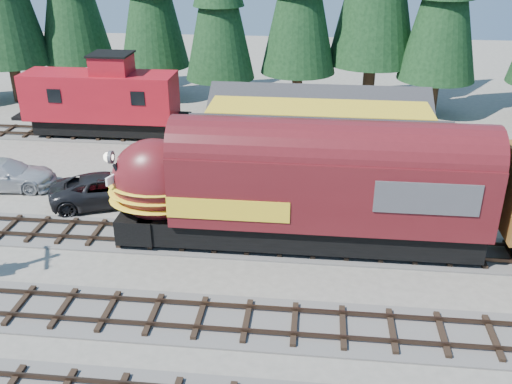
# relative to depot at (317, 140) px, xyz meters

# --- Properties ---
(ground) EXTENTS (120.00, 120.00, 0.00)m
(ground) POSITION_rel_depot_xyz_m (0.00, -10.50, -2.96)
(ground) COLOR #6B665B
(ground) RESTS_ON ground
(track_spur) EXTENTS (32.00, 3.20, 0.33)m
(track_spur) POSITION_rel_depot_xyz_m (-10.00, 7.50, -2.90)
(track_spur) COLOR #4C4947
(track_spur) RESTS_ON ground
(depot) EXTENTS (12.80, 7.00, 5.30)m
(depot) POSITION_rel_depot_xyz_m (0.00, 0.00, 0.00)
(depot) COLOR gold
(depot) RESTS_ON ground
(locomotive) EXTENTS (17.24, 3.43, 4.69)m
(locomotive) POSITION_rel_depot_xyz_m (-1.24, -6.50, -0.25)
(locomotive) COLOR black
(locomotive) RESTS_ON ground
(caboose) EXTENTS (10.50, 3.04, 5.46)m
(caboose) POSITION_rel_depot_xyz_m (-15.03, 7.50, -0.27)
(caboose) COLOR black
(caboose) RESTS_ON ground
(pickup_truck_a) EXTENTS (6.55, 4.70, 1.66)m
(pickup_truck_a) POSITION_rel_depot_xyz_m (-11.10, -3.04, -2.14)
(pickup_truck_a) COLOR black
(pickup_truck_a) RESTS_ON ground
(pickup_truck_b) EXTENTS (5.98, 2.89, 1.68)m
(pickup_truck_b) POSITION_rel_depot_xyz_m (-17.65, -1.76, -2.12)
(pickup_truck_b) COLOR #AFB2B7
(pickup_truck_b) RESTS_ON ground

